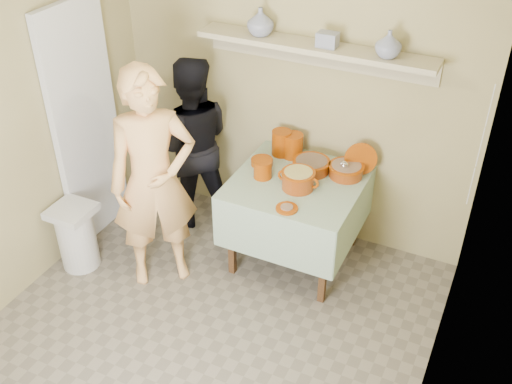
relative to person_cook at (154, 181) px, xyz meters
The scene contains 22 objects.
ground 1.26m from the person_cook, 45.98° to the right, with size 3.50×3.50×0.00m, color #6E6556.
tile_panel 0.89m from the person_cook, 160.10° to the left, with size 0.06×0.70×2.00m, color silver.
plate_stack_a 1.12m from the person_cook, 57.47° to the left, with size 0.16×0.16×0.21m, color #7F3006.
plate_stack_b 1.18m from the person_cook, 53.68° to the left, with size 0.16×0.16×0.20m, color #7F3006.
bowl_stack 0.83m from the person_cook, 42.51° to the left, with size 0.14×0.14×0.14m, color #7F3006.
empty_bowl 0.90m from the person_cook, 53.80° to the left, with size 0.17×0.17×0.05m, color #7F3006.
propped_lid 1.58m from the person_cook, 36.99° to the left, with size 0.25×0.25×0.02m, color #7F3006.
vase_right 1.91m from the person_cook, 34.86° to the left, with size 0.18×0.18×0.19m, color navy.
vase_left 1.41m from the person_cook, 67.80° to the left, with size 0.20×0.20×0.21m, color navy.
ceramic_box 1.61m from the person_cook, 46.00° to the left, with size 0.15×0.10×0.10m, color navy.
person_cook is the anchor object (origin of this frame).
person_helper 0.80m from the person_cook, 101.16° to the left, with size 0.74×0.58×1.52m, color black.
room_shell 1.16m from the person_cook, 45.98° to the right, with size 3.04×3.54×2.62m.
serving_table 1.11m from the person_cook, 35.78° to the left, with size 0.97×0.97×0.76m.
cazuela_meat_a 1.22m from the person_cook, 41.14° to the left, with size 0.30×0.30×0.10m.
cazuela_meat_b 1.46m from the person_cook, 35.75° to the left, with size 0.28×0.28×0.10m.
ladle 1.44m from the person_cook, 35.06° to the left, with size 0.08×0.26×0.19m.
cazuela_rice 1.06m from the person_cook, 30.50° to the left, with size 0.33×0.25×0.14m.
front_plate 0.99m from the person_cook, 14.68° to the left, with size 0.16×0.16×0.03m.
wall_shelf 1.52m from the person_cook, 50.53° to the left, with size 1.80×0.25×0.21m.
trash_bin 0.92m from the person_cook, 163.72° to the right, with size 0.32×0.32×0.56m.
electrical_cord 2.29m from the person_cook, 21.64° to the left, with size 0.01×0.05×0.90m.
Camera 1 is at (1.62, -2.32, 3.25)m, focal length 42.00 mm.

